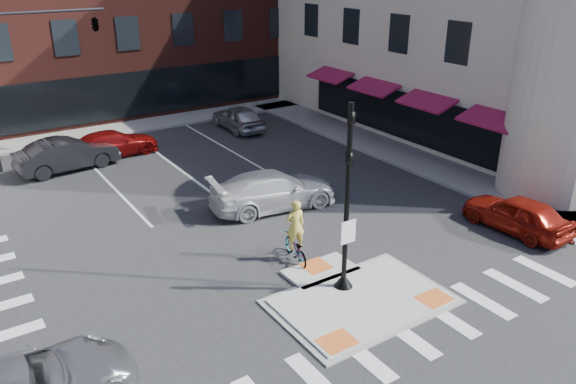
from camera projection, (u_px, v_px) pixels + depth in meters
ground at (351, 295)px, 17.67m from camera, size 120.00×120.00×0.00m
refuge_island at (356, 297)px, 17.46m from camera, size 5.40×4.65×0.13m
sidewalk_e at (388, 148)px, 30.81m from camera, size 3.00×24.00×0.15m
sidewalk_n at (169, 120)px, 36.06m from camera, size 26.00×3.00×0.15m
signal_pole at (346, 223)px, 17.06m from camera, size 0.60×0.60×5.98m
mast_arm_signal at (66, 36)px, 27.31m from camera, size 6.10×2.24×8.00m
red_sedan at (517, 214)px, 21.54m from camera, size 1.89×4.26×1.42m
white_pickup at (273, 190)px, 23.51m from camera, size 5.69×2.98×1.57m
bg_car_dark at (67, 154)px, 27.67m from camera, size 5.03×2.21×1.61m
bg_car_silver at (238, 118)px, 34.08m from camera, size 1.82×4.41×1.49m
bg_car_red at (114, 143)px, 29.67m from camera, size 4.69×2.02×1.35m
cyclist at (295, 240)px, 19.41m from camera, size 0.98×1.90×2.27m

